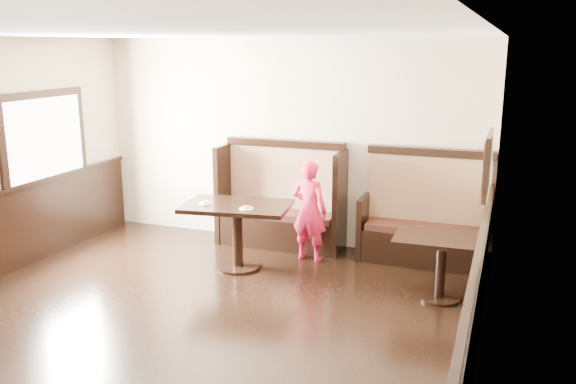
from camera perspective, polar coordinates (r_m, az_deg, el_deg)
The scene contains 9 objects.
ground at distance 5.81m, azimuth -12.59°, elevation -14.53°, with size 7.00×7.00×0.00m, color black.
room_shell at distance 5.90m, azimuth -13.90°, elevation -7.01°, with size 7.00×7.00×7.00m.
booth_main at distance 8.37m, azimuth -0.57°, elevation -1.47°, with size 1.75×0.72×1.45m.
booth_neighbor at distance 7.92m, azimuth 12.74°, elevation -3.03°, with size 1.65×0.72×1.45m.
table_main at distance 7.48m, azimuth -4.78°, elevation -2.55°, with size 1.38×0.97×0.82m.
table_neighbor at distance 6.79m, azimuth 14.17°, elevation -5.55°, with size 1.03×0.69×0.70m.
child at distance 7.74m, azimuth 2.03°, elevation -1.77°, with size 0.48×0.31×1.30m, color red.
pizza_plate_left at distance 7.49m, azimuth -7.70°, elevation -1.00°, with size 0.17×0.17×0.03m.
pizza_plate_right at distance 7.20m, azimuth -3.91°, elevation -1.51°, with size 0.17×0.17×0.03m.
Camera 1 is at (2.88, -4.25, 2.71)m, focal length 38.00 mm.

